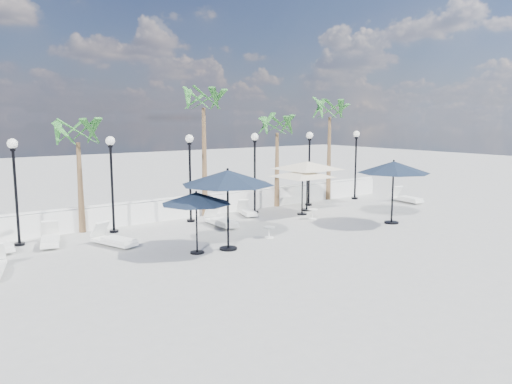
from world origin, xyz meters
TOP-DOWN VIEW (x-y plane):
  - ground at (0.00, 0.00)m, footprint 100.00×100.00m
  - balustrade at (0.00, 7.50)m, footprint 26.00×0.30m
  - lamppost_1 at (-7.00, 6.50)m, footprint 0.36×0.36m
  - lamppost_2 at (-3.50, 6.50)m, footprint 0.36×0.36m
  - lamppost_3 at (0.00, 6.50)m, footprint 0.36×0.36m
  - lamppost_4 at (3.50, 6.50)m, footprint 0.36×0.36m
  - lamppost_5 at (7.00, 6.50)m, footprint 0.36×0.36m
  - lamppost_6 at (10.50, 6.50)m, footprint 0.36×0.36m
  - palm_1 at (-4.50, 7.30)m, footprint 2.60×2.60m
  - palm_2 at (1.20, 7.30)m, footprint 2.60×2.60m
  - palm_3 at (5.50, 7.30)m, footprint 2.60×2.60m
  - palm_4 at (9.20, 7.30)m, footprint 2.60×2.60m
  - lounger_3 at (-6.09, 5.89)m, footprint 1.09×1.98m
  - lounger_4 at (-4.28, 4.43)m, footprint 1.21×2.02m
  - lounger_5 at (0.57, 4.93)m, footprint 0.77×2.06m
  - lounger_6 at (2.82, 6.22)m, footprint 0.97×1.72m
  - lounger_7 at (11.94, 4.09)m, footprint 0.85×2.00m
  - side_table_1 at (0.96, 2.09)m, footprint 0.45×0.45m
  - side_table_2 at (4.77, 3.77)m, footprint 0.47×0.47m
  - parasol_navy_left at (-1.24, 1.58)m, footprint 3.24×3.24m
  - parasol_navy_mid at (-2.36, 1.79)m, footprint 2.39×2.39m
  - parasol_navy_right at (6.90, 1.04)m, footprint 3.10×3.10m
  - parasol_cream_sq_a at (5.06, 4.84)m, footprint 4.65×4.65m
  - parasol_cream_sq_b at (5.94, 5.47)m, footprint 5.23×5.23m

SIDE VIEW (x-z plane):
  - ground at x=0.00m, z-range 0.00..0.00m
  - lounger_6 at x=2.82m, z-range -0.10..0.51m
  - lounger_3 at x=-6.09m, z-range -0.12..0.59m
  - lounger_4 at x=-4.28m, z-range -0.12..0.60m
  - lounger_7 at x=11.94m, z-range -0.12..0.61m
  - lounger_5 at x=0.57m, z-range -0.12..0.63m
  - side_table_1 at x=0.96m, z-range 0.04..0.48m
  - side_table_2 at x=4.77m, z-range 0.05..0.50m
  - balustrade at x=0.00m, z-range -0.04..0.97m
  - parasol_navy_mid at x=-2.36m, z-range 0.81..2.96m
  - parasol_cream_sq_a at x=5.06m, z-range 0.97..3.25m
  - parasol_cream_sq_b at x=5.94m, z-range 1.11..3.74m
  - parasol_navy_right at x=6.90m, z-range 1.05..3.83m
  - lamppost_1 at x=-7.00m, z-range 0.57..4.41m
  - lamppost_2 at x=-3.50m, z-range 0.57..4.41m
  - lamppost_3 at x=0.00m, z-range 0.57..4.41m
  - lamppost_4 at x=3.50m, z-range 0.57..4.41m
  - lamppost_5 at x=7.00m, z-range 0.57..4.41m
  - lamppost_6 at x=10.50m, z-range 0.57..4.41m
  - parasol_navy_left at x=-1.24m, z-range 1.09..3.95m
  - palm_1 at x=-4.50m, z-range 1.40..6.10m
  - palm_3 at x=5.50m, z-range 1.50..6.40m
  - palm_4 at x=9.20m, z-range 1.88..7.58m
  - palm_2 at x=1.20m, z-range 2.07..8.17m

